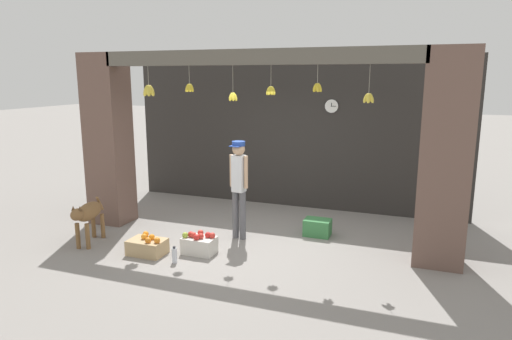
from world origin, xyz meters
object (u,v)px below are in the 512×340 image
fruit_crate_oranges (147,246)px  water_bottle (174,255)px  produce_box_green (317,227)px  shopkeeper (239,182)px  dog (88,214)px  fruit_crate_apples (199,244)px  wall_clock (332,106)px

fruit_crate_oranges → water_bottle: bearing=-14.8°
fruit_crate_oranges → produce_box_green: 2.90m
produce_box_green → fruit_crate_oranges: bearing=-142.5°
fruit_crate_oranges → water_bottle: (0.57, -0.15, -0.01)m
shopkeeper → water_bottle: (-0.50, -1.32, -0.88)m
dog → shopkeeper: bearing=103.8°
dog → shopkeeper: 2.53m
fruit_crate_oranges → fruit_crate_apples: (0.74, 0.32, 0.03)m
fruit_crate_apples → wall_clock: wall_clock is taller
water_bottle → wall_clock: (1.59, 3.53, 2.03)m
dog → water_bottle: dog is taller
dog → water_bottle: bearing=70.4°
water_bottle → wall_clock: 4.37m
dog → fruit_crate_apples: bearing=85.0°
wall_clock → shopkeeper: bearing=-116.2°
fruit_crate_oranges → wall_clock: size_ratio=2.00×
wall_clock → produce_box_green: bearing=-85.1°
fruit_crate_oranges → wall_clock: 4.49m
dog → wall_clock: 4.97m
water_bottle → produce_box_green: bearing=47.9°
fruit_crate_apples → shopkeeper: bearing=69.0°
wall_clock → fruit_crate_oranges: bearing=-122.5°
wall_clock → dog: bearing=-134.8°
produce_box_green → shopkeeper: bearing=-154.1°
produce_box_green → water_bottle: bearing=-132.1°
dog → produce_box_green: dog is taller
shopkeeper → wall_clock: 2.72m
dog → wall_clock: (3.31, 3.33, 1.63)m
water_bottle → shopkeeper: bearing=69.3°
dog → shopkeeper: (2.22, 1.12, 0.48)m
produce_box_green → wall_clock: (-0.14, 1.62, 2.00)m
fruit_crate_apples → wall_clock: size_ratio=1.79×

